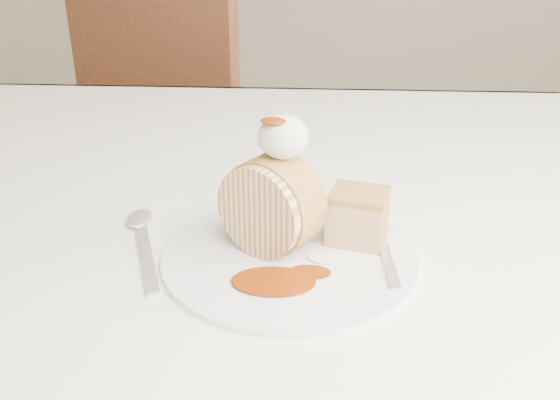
{
  "coord_description": "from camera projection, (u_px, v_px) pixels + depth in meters",
  "views": [
    {
      "loc": [
        0.0,
        -0.53,
        1.08
      ],
      "look_at": [
        -0.03,
        0.02,
        0.81
      ],
      "focal_mm": 40.0,
      "sensor_mm": 36.0,
      "label": 1
    }
  ],
  "objects": [
    {
      "name": "caramel_pool",
      "position": [
        273.0,
        281.0,
        0.58
      ],
      "size": [
        0.09,
        0.07,
        0.0
      ],
      "primitive_type": null,
      "rotation": [
        0.0,
        0.0,
        -0.26
      ],
      "color": "#722504",
      "rests_on": "plate"
    },
    {
      "name": "whipped_cream",
      "position": [
        283.0,
        137.0,
        0.6
      ],
      "size": [
        0.05,
        0.05,
        0.04
      ],
      "primitive_type": "ellipsoid",
      "color": "silver",
      "rests_on": "roulade_slice"
    },
    {
      "name": "spoon",
      "position": [
        147.0,
        258.0,
        0.63
      ],
      "size": [
        0.08,
        0.16,
        0.0
      ],
      "primitive_type": "cube",
      "rotation": [
        0.0,
        0.0,
        0.34
      ],
      "color": "silver",
      "rests_on": "table"
    },
    {
      "name": "cake_chunk",
      "position": [
        358.0,
        219.0,
        0.64
      ],
      "size": [
        0.07,
        0.06,
        0.05
      ],
      "primitive_type": "cube",
      "rotation": [
        0.0,
        0.0,
        -0.26
      ],
      "color": "tan",
      "rests_on": "plate"
    },
    {
      "name": "caramel_drizzle",
      "position": [
        273.0,
        115.0,
        0.58
      ],
      "size": [
        0.02,
        0.02,
        0.01
      ],
      "primitive_type": "ellipsoid",
      "color": "#722504",
      "rests_on": "whipped_cream"
    },
    {
      "name": "chair_far",
      "position": [
        183.0,
        110.0,
        1.7
      ],
      "size": [
        0.61,
        0.61,
        0.99
      ],
      "rotation": [
        0.0,
        0.0,
        2.76
      ],
      "color": "brown",
      "rests_on": "ground"
    },
    {
      "name": "fork",
      "position": [
        387.0,
        259.0,
        0.61
      ],
      "size": [
        0.03,
        0.15,
        0.0
      ],
      "primitive_type": "cube",
      "rotation": [
        0.0,
        0.0,
        0.05
      ],
      "color": "silver",
      "rests_on": "plate"
    },
    {
      "name": "table",
      "position": [
        307.0,
        243.0,
        0.84
      ],
      "size": [
        1.4,
        0.9,
        0.75
      ],
      "color": "white",
      "rests_on": "ground"
    },
    {
      "name": "plate",
      "position": [
        289.0,
        257.0,
        0.63
      ],
      "size": [
        0.31,
        0.31,
        0.01
      ],
      "primitive_type": "cylinder",
      "rotation": [
        0.0,
        0.0,
        -0.26
      ],
      "color": "white",
      "rests_on": "table"
    },
    {
      "name": "roulade_slice",
      "position": [
        271.0,
        205.0,
        0.62
      ],
      "size": [
        0.11,
        0.1,
        0.09
      ],
      "primitive_type": "cylinder",
      "rotation": [
        1.57,
        0.0,
        -0.57
      ],
      "color": "beige",
      "rests_on": "plate"
    }
  ]
}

